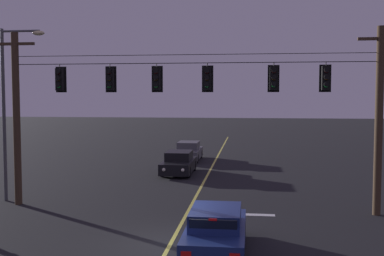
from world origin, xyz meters
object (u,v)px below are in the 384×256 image
(traffic_light_right_inner, at_px, (207,79))
(traffic_light_rightmost, at_px, (274,78))
(car_waiting_near_lane, at_px, (216,231))
(car_oncoming_lead, at_px, (179,163))
(traffic_light_left_inner, at_px, (110,79))
(traffic_light_far_right, at_px, (326,78))
(street_lamp_corner, at_px, (10,98))
(traffic_light_leftmost, at_px, (60,79))
(car_oncoming_trailing, at_px, (188,152))
(traffic_light_centre, at_px, (156,79))

(traffic_light_right_inner, distance_m, traffic_light_rightmost, 2.74)
(car_waiting_near_lane, height_order, car_oncoming_lead, same)
(traffic_light_left_inner, height_order, traffic_light_far_right, same)
(car_oncoming_lead, distance_m, street_lamp_corner, 11.50)
(traffic_light_left_inner, xyz_separation_m, street_lamp_corner, (-4.89, 0.62, -0.82))
(traffic_light_leftmost, height_order, car_oncoming_trailing, traffic_light_leftmost)
(traffic_light_right_inner, height_order, traffic_light_far_right, same)
(traffic_light_leftmost, relative_size, car_oncoming_lead, 0.28)
(car_oncoming_lead, bearing_deg, traffic_light_right_inner, -74.20)
(traffic_light_leftmost, height_order, traffic_light_right_inner, same)
(traffic_light_centre, xyz_separation_m, street_lamp_corner, (-6.92, 0.62, -0.82))
(traffic_light_far_right, height_order, street_lamp_corner, street_lamp_corner)
(street_lamp_corner, bearing_deg, traffic_light_leftmost, -13.19)
(traffic_light_leftmost, bearing_deg, traffic_light_left_inner, 0.00)
(traffic_light_far_right, bearing_deg, car_oncoming_trailing, 116.38)
(traffic_light_leftmost, xyz_separation_m, car_oncoming_lead, (3.84, 9.20, -4.92))
(traffic_light_rightmost, height_order, car_oncoming_lead, traffic_light_rightmost)
(traffic_light_centre, distance_m, traffic_light_rightmost, 4.90)
(traffic_light_right_inner, xyz_separation_m, car_oncoming_lead, (-2.60, 9.20, -4.92))
(traffic_light_centre, bearing_deg, car_waiting_near_lane, -61.32)
(car_waiting_near_lane, bearing_deg, car_oncoming_trailing, 99.79)
(traffic_light_far_right, bearing_deg, traffic_light_right_inner, 180.00)
(traffic_light_left_inner, relative_size, car_oncoming_lead, 0.28)
(traffic_light_right_inner, bearing_deg, car_waiting_near_lane, -81.86)
(traffic_light_left_inner, distance_m, car_oncoming_lead, 10.55)
(traffic_light_far_right, xyz_separation_m, street_lamp_corner, (-13.90, 0.62, -0.82))
(traffic_light_leftmost, distance_m, traffic_light_rightmost, 9.18)
(traffic_light_rightmost, xyz_separation_m, car_waiting_near_lane, (-1.98, -5.34, -4.92))
(traffic_light_left_inner, distance_m, traffic_light_right_inner, 4.19)
(traffic_light_rightmost, distance_m, car_oncoming_lead, 11.72)
(car_oncoming_trailing, bearing_deg, traffic_light_leftmost, -103.24)
(traffic_light_right_inner, height_order, car_waiting_near_lane, traffic_light_right_inner)
(traffic_light_far_right, distance_m, car_waiting_near_lane, 8.32)
(traffic_light_far_right, xyz_separation_m, car_oncoming_lead, (-7.42, 9.20, -4.92))
(car_oncoming_trailing, bearing_deg, traffic_light_left_inner, -95.10)
(traffic_light_left_inner, xyz_separation_m, traffic_light_far_right, (9.01, 0.00, 0.00))
(traffic_light_rightmost, bearing_deg, car_oncoming_lead, 120.15)
(traffic_light_left_inner, xyz_separation_m, traffic_light_rightmost, (6.93, 0.00, 0.00))
(traffic_light_leftmost, xyz_separation_m, traffic_light_centre, (4.28, 0.00, 0.00))
(traffic_light_leftmost, relative_size, traffic_light_far_right, 1.00)
(traffic_light_rightmost, height_order, traffic_light_far_right, same)
(traffic_light_left_inner, height_order, car_oncoming_lead, traffic_light_left_inner)
(traffic_light_leftmost, relative_size, traffic_light_rightmost, 1.00)
(traffic_light_left_inner, xyz_separation_m, car_oncoming_lead, (1.59, 9.20, -4.92))
(traffic_light_right_inner, height_order, traffic_light_rightmost, same)
(traffic_light_right_inner, relative_size, street_lamp_corner, 0.15)
(car_oncoming_lead, bearing_deg, traffic_light_leftmost, -112.65)
(street_lamp_corner, bearing_deg, traffic_light_left_inner, -7.21)
(car_waiting_near_lane, xyz_separation_m, street_lamp_corner, (-9.85, 5.96, 4.09))
(car_waiting_near_lane, bearing_deg, traffic_light_rightmost, 69.70)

